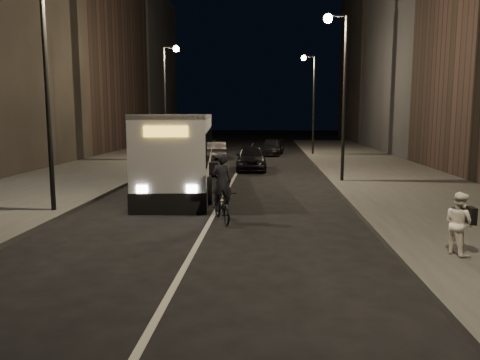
# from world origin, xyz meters

# --- Properties ---
(ground) EXTENTS (180.00, 180.00, 0.00)m
(ground) POSITION_xyz_m (0.00, 0.00, 0.00)
(ground) COLOR black
(ground) RESTS_ON ground
(sidewalk_right) EXTENTS (7.00, 70.00, 0.16)m
(sidewalk_right) POSITION_xyz_m (8.50, 14.00, 0.08)
(sidewalk_right) COLOR #343432
(sidewalk_right) RESTS_ON ground
(sidewalk_left) EXTENTS (7.00, 70.00, 0.16)m
(sidewalk_left) POSITION_xyz_m (-8.50, 14.00, 0.08)
(sidewalk_left) COLOR #343432
(sidewalk_left) RESTS_ON ground
(building_row_right) EXTENTS (8.00, 61.00, 21.00)m
(building_row_right) POSITION_xyz_m (16.00, 27.50, 10.50)
(building_row_right) COLOR black
(building_row_right) RESTS_ON ground
(building_row_left) EXTENTS (8.00, 61.00, 22.00)m
(building_row_left) POSITION_xyz_m (-16.00, 28.50, 11.00)
(building_row_left) COLOR black
(building_row_left) RESTS_ON ground
(streetlight_right_mid) EXTENTS (1.20, 0.44, 8.12)m
(streetlight_right_mid) POSITION_xyz_m (5.33, 12.00, 5.36)
(streetlight_right_mid) COLOR black
(streetlight_right_mid) RESTS_ON sidewalk_right
(streetlight_right_far) EXTENTS (1.20, 0.44, 8.12)m
(streetlight_right_far) POSITION_xyz_m (5.33, 28.00, 5.36)
(streetlight_right_far) COLOR black
(streetlight_right_far) RESTS_ON sidewalk_right
(streetlight_left_near) EXTENTS (1.20, 0.44, 8.12)m
(streetlight_left_near) POSITION_xyz_m (-5.33, 4.00, 5.36)
(streetlight_left_near) COLOR black
(streetlight_left_near) RESTS_ON sidewalk_left
(streetlight_left_far) EXTENTS (1.20, 0.44, 8.12)m
(streetlight_left_far) POSITION_xyz_m (-5.33, 22.00, 5.36)
(streetlight_left_far) COLOR black
(streetlight_left_far) RESTS_ON sidewalk_left
(city_bus) EXTENTS (4.07, 13.05, 3.47)m
(city_bus) POSITION_xyz_m (-2.28, 10.53, 1.89)
(city_bus) COLOR silver
(city_bus) RESTS_ON ground
(cyclist_on_bicycle) EXTENTS (1.28, 2.08, 2.26)m
(cyclist_on_bicycle) POSITION_xyz_m (0.40, 3.23, 0.75)
(cyclist_on_bicycle) COLOR black
(cyclist_on_bicycle) RESTS_ON ground
(pedestrian_woman) EXTENTS (0.82, 0.90, 1.51)m
(pedestrian_woman) POSITION_xyz_m (6.41, -0.52, 0.91)
(pedestrian_woman) COLOR white
(pedestrian_woman) RESTS_ON sidewalk_right
(car_near) EXTENTS (2.01, 4.64, 1.56)m
(car_near) POSITION_xyz_m (0.80, 17.55, 0.78)
(car_near) COLOR black
(car_near) RESTS_ON ground
(car_mid) EXTENTS (1.86, 4.15, 1.32)m
(car_mid) POSITION_xyz_m (-2.18, 24.99, 0.66)
(car_mid) COLOR #323133
(car_mid) RESTS_ON ground
(car_far) EXTENTS (2.35, 4.65, 1.30)m
(car_far) POSITION_xyz_m (2.14, 28.43, 0.65)
(car_far) COLOR black
(car_far) RESTS_ON ground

